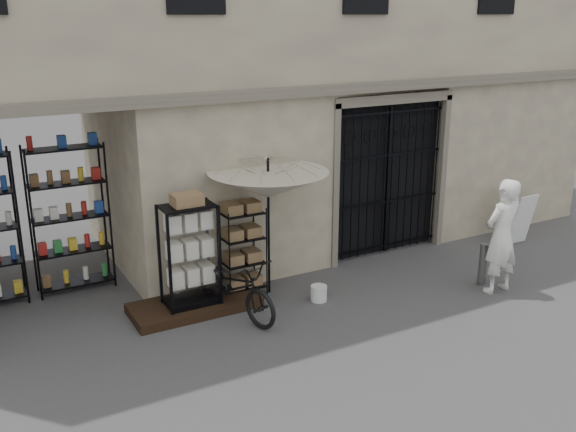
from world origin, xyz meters
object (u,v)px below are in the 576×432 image
display_cabinet (190,260)px  market_umbrella (268,177)px  wire_rack (242,252)px  shopkeeper (496,291)px  bicycle (235,315)px  steel_bollard (483,264)px  easel_sign (517,217)px  white_bucket (319,293)px

display_cabinet → market_umbrella: market_umbrella is taller
wire_rack → market_umbrella: bearing=-22.2°
market_umbrella → shopkeeper: bearing=-28.1°
display_cabinet → shopkeeper: 5.15m
market_umbrella → bicycle: bearing=-150.1°
display_cabinet → steel_bollard: 4.98m
steel_bollard → bicycle: bearing=166.8°
display_cabinet → wire_rack: bearing=6.9°
display_cabinet → market_umbrella: size_ratio=0.63×
wire_rack → shopkeeper: bearing=-26.9°
display_cabinet → easel_sign: (6.89, -0.19, -0.33)m
white_bucket → shopkeeper: bearing=-21.7°
steel_bollard → wire_rack: bearing=156.2°
wire_rack → shopkeeper: (3.78, -1.97, -0.74)m
shopkeeper → wire_rack: bearing=-30.8°
shopkeeper → steel_bollard: bearing=-88.8°
display_cabinet → white_bucket: (1.95, -0.61, -0.74)m
wire_rack → white_bucket: (0.96, -0.85, -0.61)m
market_umbrella → white_bucket: 2.05m
white_bucket → bicycle: bearing=172.8°
wire_rack → easel_sign: size_ratio=1.45×
white_bucket → steel_bollard: (2.80, -0.81, 0.24)m
bicycle → easel_sign: bearing=-14.0°
display_cabinet → wire_rack: (0.99, 0.24, -0.13)m
display_cabinet → shopkeeper: bearing=-26.7°
market_umbrella → bicycle: (-0.86, -0.50, -1.99)m
white_bucket → easel_sign: 4.98m
market_umbrella → white_bucket: bearing=-50.7°
market_umbrella → shopkeeper: market_umbrella is taller
steel_bollard → easel_sign: size_ratio=0.71×
shopkeeper → easel_sign: bearing=-147.2°
steel_bollard → market_umbrella: bearing=156.1°
shopkeeper → easel_sign: (2.12, 1.54, 0.54)m
display_cabinet → wire_rack: display_cabinet is taller
bicycle → shopkeeper: size_ratio=0.95×
display_cabinet → easel_sign: size_ratio=1.66×
white_bucket → shopkeeper: 3.04m
wire_rack → market_umbrella: size_ratio=0.55×
display_cabinet → bicycle: display_cabinet is taller
display_cabinet → bicycle: size_ratio=0.94×
wire_rack → easel_sign: bearing=-3.5°
market_umbrella → display_cabinet: bearing=-177.1°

